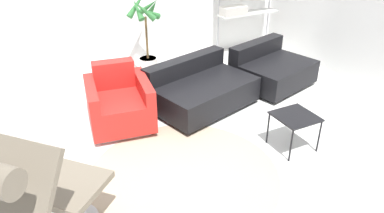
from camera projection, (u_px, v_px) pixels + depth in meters
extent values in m
plane|color=silver|center=(167.00, 158.00, 4.19)|extent=(12.00, 12.00, 0.00)
cylinder|color=tan|center=(184.00, 174.00, 3.93)|extent=(2.02, 2.02, 0.01)
cylinder|color=#BCBCC1|center=(71.00, 205.00, 3.27)|extent=(0.06, 0.06, 0.36)
cube|color=#6B6051|center=(67.00, 185.00, 3.16)|extent=(0.81, 0.81, 0.06)
cube|color=#6B6051|center=(16.00, 192.00, 2.61)|extent=(0.74, 0.75, 0.63)
cube|color=silver|center=(122.00, 124.00, 4.79)|extent=(0.71, 0.76, 0.06)
cube|color=red|center=(120.00, 110.00, 4.69)|extent=(0.63, 0.89, 0.35)
cube|color=red|center=(114.00, 74.00, 4.79)|extent=(0.54, 0.25, 0.35)
cube|color=red|center=(145.00, 99.00, 4.74)|extent=(0.24, 0.83, 0.55)
cube|color=red|center=(93.00, 107.00, 4.55)|extent=(0.24, 0.83, 0.55)
cube|color=black|center=(202.00, 105.00, 5.23)|extent=(1.39, 1.08, 0.05)
cube|color=black|center=(202.00, 93.00, 5.14)|extent=(1.56, 1.25, 0.34)
cube|color=black|center=(185.00, 66.00, 5.23)|extent=(1.37, 0.56, 0.24)
cube|color=black|center=(272.00, 84.00, 5.86)|extent=(1.16, 1.01, 0.05)
cube|color=black|center=(273.00, 72.00, 5.77)|extent=(1.30, 1.17, 0.34)
cube|color=black|center=(257.00, 48.00, 5.86)|extent=(1.11, 0.49, 0.24)
cube|color=black|center=(295.00, 116.00, 4.19)|extent=(0.45, 0.45, 0.02)
cylinder|color=black|center=(291.00, 146.00, 4.05)|extent=(0.02, 0.02, 0.40)
cylinder|color=black|center=(319.00, 136.00, 4.21)|extent=(0.02, 0.02, 0.40)
cylinder|color=black|center=(268.00, 128.00, 4.37)|extent=(0.02, 0.02, 0.40)
cylinder|color=black|center=(295.00, 120.00, 4.53)|extent=(0.02, 0.02, 0.40)
cylinder|color=silver|center=(148.00, 66.00, 6.16)|extent=(0.30, 0.30, 0.29)
cylinder|color=#382819|center=(148.00, 59.00, 6.09)|extent=(0.28, 0.28, 0.02)
cylinder|color=brown|center=(147.00, 38.00, 5.93)|extent=(0.04, 0.04, 0.68)
cone|color=#2D6B33|center=(153.00, 8.00, 5.77)|extent=(0.12, 0.33, 0.31)
cone|color=#2D6B33|center=(148.00, 7.00, 5.84)|extent=(0.35, 0.31, 0.31)
cone|color=#2D6B33|center=(137.00, 4.00, 5.79)|extent=(0.43, 0.24, 0.41)
cone|color=#2D6B33|center=(138.00, 10.00, 5.65)|extent=(0.13, 0.32, 0.31)
cone|color=#2D6B33|center=(144.00, 10.00, 5.57)|extent=(0.37, 0.24, 0.34)
cone|color=#2D6B33|center=(151.00, 13.00, 5.65)|extent=(0.34, 0.21, 0.24)
cylinder|color=#BCBCC1|center=(219.00, 9.00, 6.67)|extent=(0.03, 0.03, 1.69)
cylinder|color=#BCBCC1|center=(269.00, 3.00, 7.12)|extent=(0.03, 0.03, 1.69)
cube|color=silver|center=(248.00, 13.00, 6.85)|extent=(1.18, 0.28, 0.02)
cube|color=beige|center=(233.00, 11.00, 6.67)|extent=(0.46, 0.24, 0.15)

